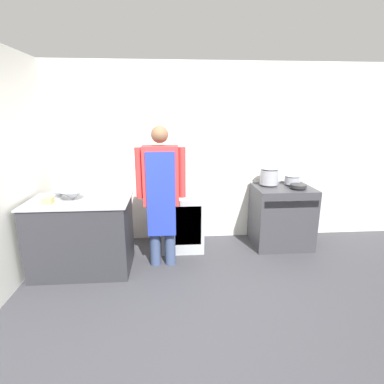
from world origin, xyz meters
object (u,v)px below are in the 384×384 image
stove (281,216)px  person_cook (161,189)px  sauce_pot (292,179)px  stock_pot (269,176)px  saute_pan (298,186)px  plastic_tub (48,201)px  fridge_unit (182,221)px  mixing_bowl (73,195)px

stove → person_cook: person_cook is taller
sauce_pot → stock_pot: bearing=180.0°
stove → stock_pot: 0.65m
saute_pan → stove: bearing=145.4°
stove → plastic_tub: size_ratio=8.17×
stock_pot → saute_pan: 0.44m
fridge_unit → saute_pan: 1.77m
sauce_pot → mixing_bowl: bearing=-168.2°
stove → mixing_bowl: (-2.88, -0.52, 0.53)m
person_cook → sauce_pot: (1.96, 0.62, -0.04)m
mixing_bowl → sauce_pot: size_ratio=1.29×
stock_pot → saute_pan: (0.36, -0.23, -0.11)m
fridge_unit → plastic_tub: size_ratio=7.14×
stove → plastic_tub: (-3.11, -0.67, 0.51)m
mixing_bowl → stock_pot: 2.76m
fridge_unit → stove: bearing=-1.6°
mixing_bowl → plastic_tub: size_ratio=2.50×
fridge_unit → stock_pot: size_ratio=3.03×
plastic_tub → stock_pot: (2.92, 0.79, 0.09)m
fridge_unit → plastic_tub: bearing=-156.0°
person_cook → plastic_tub: 1.34m
plastic_tub → mixing_bowl: bearing=33.2°
person_cook → stock_pot: size_ratio=6.80×
person_cook → sauce_pot: bearing=17.6°
mixing_bowl → saute_pan: (3.05, 0.40, -0.04)m
plastic_tub → sauce_pot: (3.28, 0.79, 0.03)m
stove → saute_pan: saute_pan is taller
saute_pan → sauce_pot: bearing=90.0°
stove → sauce_pot: sauce_pot is taller
saute_pan → fridge_unit: bearing=174.6°
mixing_bowl → sauce_pot: sauce_pot is taller
mixing_bowl → stock_pot: bearing=13.3°
saute_pan → sauce_pot: size_ratio=1.06×
stove → sauce_pot: bearing=35.1°
stock_pot → saute_pan: stock_pot is taller
fridge_unit → person_cook: bearing=-117.2°
stove → sauce_pot: size_ratio=4.20×
mixing_bowl → fridge_unit: bearing=22.2°
person_cook → stock_pot: (1.60, 0.62, 0.02)m
fridge_unit → saute_pan: bearing=-5.4°
plastic_tub → sauce_pot: sauce_pot is taller
stock_pot → sauce_pot: size_ratio=1.21×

